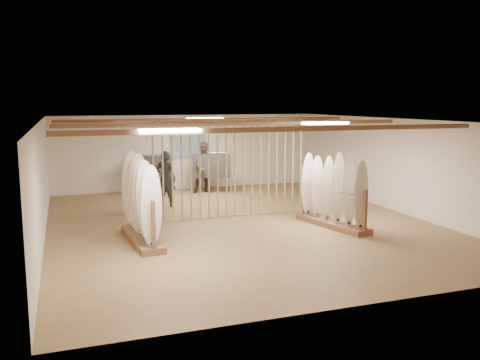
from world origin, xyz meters
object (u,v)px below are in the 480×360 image
object	(u,v)px
clothing_rack_b	(211,166)
shopper_a	(166,175)
rack_left	(141,213)
clothing_rack_a	(153,168)
shopper_b	(205,164)
rack_right	(333,202)

from	to	relation	value
clothing_rack_b	shopper_a	size ratio (longest dim) A/B	0.75
clothing_rack_b	shopper_a	bearing A→B (deg)	-115.87
rack_left	clothing_rack_b	size ratio (longest dim) A/B	1.67
rack_left	clothing_rack_a	world-z (taller)	rack_left
rack_left	shopper_b	distance (m)	6.65
rack_right	clothing_rack_b	xyz separation A→B (m)	(-1.61, 5.98, 0.32)
rack_right	clothing_rack_a	world-z (taller)	rack_right
clothing_rack_a	rack_right	bearing A→B (deg)	-49.02
rack_right	clothing_rack_b	bearing A→B (deg)	91.68
rack_left	clothing_rack_a	bearing A→B (deg)	73.92
rack_right	shopper_a	xyz separation A→B (m)	(-3.66, 4.07, 0.34)
rack_right	shopper_a	bearing A→B (deg)	118.52
shopper_a	clothing_rack_b	bearing A→B (deg)	-102.47
clothing_rack_a	clothing_rack_b	xyz separation A→B (m)	(2.05, -0.37, 0.03)
clothing_rack_a	clothing_rack_b	bearing A→B (deg)	0.78
rack_left	rack_right	distance (m)	5.01
clothing_rack_b	shopper_b	size ratio (longest dim) A/B	0.72
clothing_rack_a	shopper_a	distance (m)	2.28
rack_left	shopper_b	xyz separation A→B (m)	(3.17, 5.84, 0.36)
shopper_a	clothing_rack_a	bearing A→B (deg)	-55.30
rack_left	rack_right	size ratio (longest dim) A/B	1.02
clothing_rack_a	shopper_a	world-z (taller)	shopper_a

